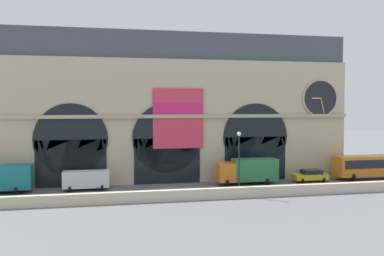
{
  "coord_description": "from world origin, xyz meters",
  "views": [
    {
      "loc": [
        -7.6,
        -46.78,
        9.67
      ],
      "look_at": [
        3.14,
        5.0,
        6.88
      ],
      "focal_mm": 39.54,
      "sensor_mm": 36.0,
      "label": 1
    }
  ],
  "objects_px": {
    "street_lamp_quayside": "(239,155)",
    "van_midwest": "(86,179)",
    "box_truck_mideast": "(248,170)",
    "car_east": "(310,175)",
    "bus_eastmost": "(374,165)"
  },
  "relations": [
    {
      "from": "van_midwest",
      "to": "bus_eastmost",
      "type": "distance_m",
      "value": 37.02
    },
    {
      "from": "van_midwest",
      "to": "bus_eastmost",
      "type": "xyz_separation_m",
      "value": [
        37.02,
        -0.11,
        0.54
      ]
    },
    {
      "from": "street_lamp_quayside",
      "to": "car_east",
      "type": "bearing_deg",
      "value": 28.82
    },
    {
      "from": "box_truck_mideast",
      "to": "street_lamp_quayside",
      "type": "height_order",
      "value": "street_lamp_quayside"
    },
    {
      "from": "van_midwest",
      "to": "box_truck_mideast",
      "type": "height_order",
      "value": "box_truck_mideast"
    },
    {
      "from": "van_midwest",
      "to": "box_truck_mideast",
      "type": "bearing_deg",
      "value": -0.55
    },
    {
      "from": "bus_eastmost",
      "to": "street_lamp_quayside",
      "type": "height_order",
      "value": "street_lamp_quayside"
    },
    {
      "from": "street_lamp_quayside",
      "to": "van_midwest",
      "type": "bearing_deg",
      "value": 157.51
    },
    {
      "from": "car_east",
      "to": "street_lamp_quayside",
      "type": "bearing_deg",
      "value": -151.18
    },
    {
      "from": "van_midwest",
      "to": "street_lamp_quayside",
      "type": "relative_size",
      "value": 0.75
    },
    {
      "from": "box_truck_mideast",
      "to": "bus_eastmost",
      "type": "height_order",
      "value": "box_truck_mideast"
    },
    {
      "from": "van_midwest",
      "to": "car_east",
      "type": "height_order",
      "value": "van_midwest"
    },
    {
      "from": "box_truck_mideast",
      "to": "car_east",
      "type": "distance_m",
      "value": 8.42
    },
    {
      "from": "car_east",
      "to": "bus_eastmost",
      "type": "bearing_deg",
      "value": 1.11
    },
    {
      "from": "car_east",
      "to": "bus_eastmost",
      "type": "xyz_separation_m",
      "value": [
        9.27,
        0.18,
        0.98
      ]
    }
  ]
}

